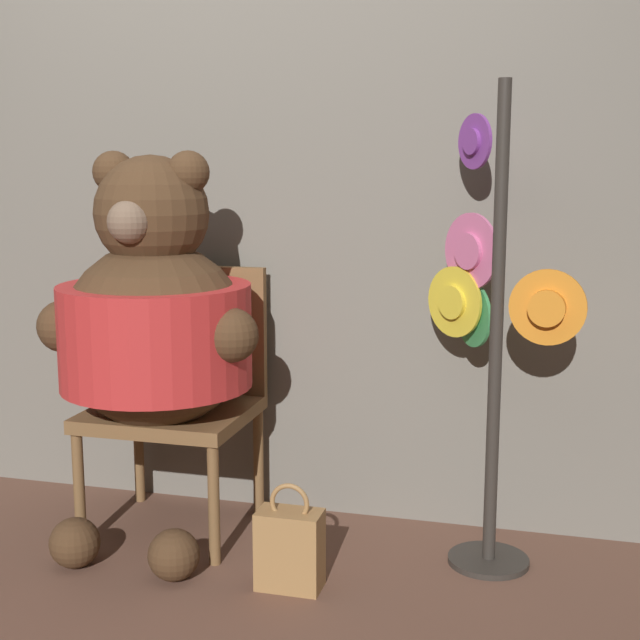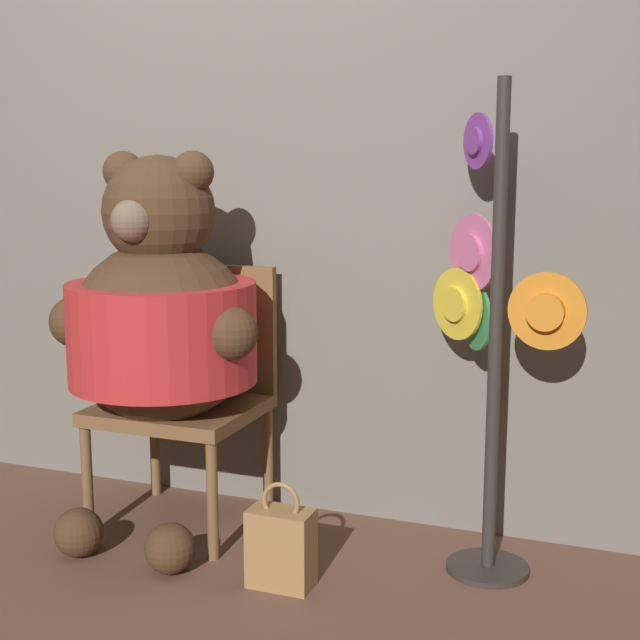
% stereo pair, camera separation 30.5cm
% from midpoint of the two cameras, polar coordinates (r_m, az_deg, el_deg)
% --- Properties ---
extents(ground_plane, '(14.00, 14.00, 0.00)m').
position_cam_midpoint_polar(ground_plane, '(3.11, -11.47, -16.25)').
color(ground_plane, brown).
extents(wall_back, '(8.00, 0.10, 2.33)m').
position_cam_midpoint_polar(wall_back, '(3.51, -6.47, 6.60)').
color(wall_back, slate).
rests_on(wall_back, ground_plane).
extents(chair, '(0.58, 0.53, 0.98)m').
position_cam_midpoint_polar(chair, '(3.44, -11.45, -4.30)').
color(chair, brown).
rests_on(chair, ground_plane).
extents(teddy_bear, '(0.82, 0.73, 1.41)m').
position_cam_midpoint_polar(teddy_bear, '(3.23, -13.23, -0.22)').
color(teddy_bear, '#4C331E').
rests_on(teddy_bear, ground_plane).
extents(hat_display_rack, '(0.54, 0.36, 1.63)m').
position_cam_midpoint_polar(hat_display_rack, '(3.02, 8.04, -0.79)').
color(hat_display_rack, '#332D28').
rests_on(hat_display_rack, ground_plane).
extents(handbag_on_ground, '(0.21, 0.12, 0.36)m').
position_cam_midpoint_polar(handbag_on_ground, '(2.98, -4.97, -14.39)').
color(handbag_on_ground, '#A87A47').
rests_on(handbag_on_ground, ground_plane).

